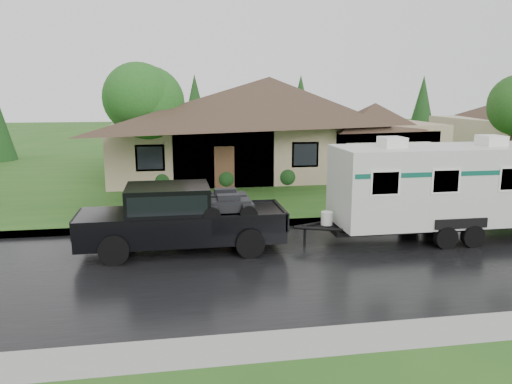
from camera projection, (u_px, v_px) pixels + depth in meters
ground at (291, 242)px, 16.52m from camera, size 140.00×140.00×0.00m
road at (307, 262)px, 14.59m from camera, size 140.00×8.00×0.01m
curb at (277, 223)px, 18.68m from camera, size 140.00×0.50×0.15m
lawn at (234, 170)px, 31.00m from camera, size 140.00×26.00×0.15m
house_main at (275, 114)px, 29.56m from camera, size 19.44×10.80×6.90m
tree_left_green at (141, 102)px, 23.82m from camera, size 3.69×3.69×6.11m
shrub_row at (286, 175)px, 25.71m from camera, size 13.60×1.00×1.00m
pickup_truck at (178, 216)px, 15.47m from camera, size 6.26×2.38×2.09m
travel_trailer at (442, 184)px, 16.77m from camera, size 7.72×2.71×3.46m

